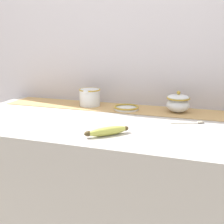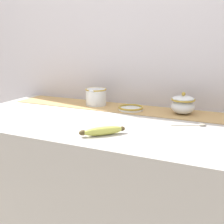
{
  "view_description": "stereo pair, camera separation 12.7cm",
  "coord_description": "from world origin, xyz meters",
  "px_view_note": "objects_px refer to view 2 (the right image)",
  "views": [
    {
      "loc": [
        0.41,
        -1.23,
        1.29
      ],
      "look_at": [
        0.02,
        -0.04,
        0.97
      ],
      "focal_mm": 45.0,
      "sensor_mm": 36.0,
      "label": 1
    },
    {
      "loc": [
        0.53,
        -1.18,
        1.29
      ],
      "look_at": [
        0.02,
        -0.04,
        0.97
      ],
      "focal_mm": 45.0,
      "sensor_mm": 36.0,
      "label": 2
    }
  ],
  "objects_px": {
    "cream_pitcher": "(96,96)",
    "banana": "(103,131)",
    "spoon": "(199,125)",
    "small_dish": "(131,108)",
    "sugar_bowl": "(183,104)"
  },
  "relations": [
    {
      "from": "sugar_bowl",
      "to": "small_dish",
      "type": "relative_size",
      "value": 0.88
    },
    {
      "from": "banana",
      "to": "sugar_bowl",
      "type": "bearing_deg",
      "value": 63.57
    },
    {
      "from": "banana",
      "to": "spoon",
      "type": "height_order",
      "value": "banana"
    },
    {
      "from": "small_dish",
      "to": "sugar_bowl",
      "type": "bearing_deg",
      "value": 6.53
    },
    {
      "from": "spoon",
      "to": "cream_pitcher",
      "type": "bearing_deg",
      "value": 141.7
    },
    {
      "from": "cream_pitcher",
      "to": "small_dish",
      "type": "distance_m",
      "value": 0.23
    },
    {
      "from": "cream_pitcher",
      "to": "sugar_bowl",
      "type": "relative_size",
      "value": 1.17
    },
    {
      "from": "small_dish",
      "to": "spoon",
      "type": "height_order",
      "value": "small_dish"
    },
    {
      "from": "cream_pitcher",
      "to": "spoon",
      "type": "height_order",
      "value": "cream_pitcher"
    },
    {
      "from": "small_dish",
      "to": "spoon",
      "type": "distance_m",
      "value": 0.4
    },
    {
      "from": "spoon",
      "to": "banana",
      "type": "bearing_deg",
      "value": -161.63
    },
    {
      "from": "sugar_bowl",
      "to": "small_dish",
      "type": "bearing_deg",
      "value": -173.47
    },
    {
      "from": "cream_pitcher",
      "to": "small_dish",
      "type": "xyz_separation_m",
      "value": [
        0.23,
        -0.03,
        -0.04
      ]
    },
    {
      "from": "sugar_bowl",
      "to": "spoon",
      "type": "xyz_separation_m",
      "value": [
        0.11,
        -0.17,
        -0.05
      ]
    },
    {
      "from": "cream_pitcher",
      "to": "banana",
      "type": "xyz_separation_m",
      "value": [
        0.27,
        -0.46,
        -0.04
      ]
    }
  ]
}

